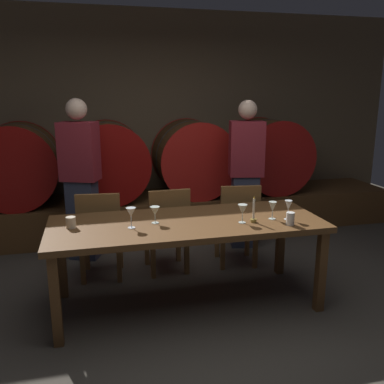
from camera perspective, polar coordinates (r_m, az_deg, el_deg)
The scene contains 21 objects.
ground_plane at distance 3.46m, azimuth 0.76°, elevation -17.49°, with size 9.27×9.27×0.00m, color #3F3A33.
back_wall at distance 5.80m, azimuth -6.42°, elevation 9.86°, with size 7.13×0.24×2.82m, color brown.
barrel_shelf at distance 5.47m, azimuth -5.34°, elevation -2.94°, with size 6.42×0.90×0.46m, color brown.
wine_barrel_far_left at distance 5.33m, azimuth -22.79°, elevation 3.43°, with size 0.97×0.81×0.97m.
wine_barrel_center_left at distance 5.26m, azimuth -11.42°, elevation 4.12°, with size 0.97×0.81×0.97m.
wine_barrel_center_right at distance 5.41m, azimuth 0.12°, elevation 4.65°, with size 0.97×0.81×0.97m.
wine_barrel_far_right at distance 5.76m, azimuth 10.46°, elevation 4.98°, with size 0.97×0.81×0.97m.
dining_table at distance 3.47m, azimuth -0.70°, elevation -5.10°, with size 2.24×0.88×0.74m.
chair_left at distance 4.08m, azimuth -12.44°, elevation -5.26°, with size 0.44×0.44×0.88m.
chair_center at distance 4.14m, azimuth -3.38°, elevation -4.68°, with size 0.42×0.42×0.88m.
chair_right at distance 4.33m, azimuth 6.28°, elevation -3.92°, with size 0.45×0.45×0.88m.
guest_left at distance 4.55m, azimuth -14.97°, elevation 1.76°, with size 0.44×0.37×1.72m.
guest_right at distance 4.80m, azimuth 7.37°, elevation 2.52°, with size 0.42×0.31×1.69m.
candle_center at distance 3.44m, azimuth 8.43°, elevation -3.09°, with size 0.05×0.05×0.22m.
wine_glass_far_left at distance 3.28m, azimuth -8.36°, elevation -2.84°, with size 0.08×0.08×0.16m.
wine_glass_left at distance 3.38m, azimuth -5.09°, elevation -2.65°, with size 0.08×0.08×0.14m.
wine_glass_center at distance 3.40m, azimuth 6.93°, elevation -2.45°, with size 0.08×0.08×0.15m.
wine_glass_right at distance 3.54m, azimuth 10.97°, elevation -2.04°, with size 0.07×0.07×0.15m.
wine_glass_far_right at distance 3.55m, azimuth 13.05°, elevation -1.88°, with size 0.06×0.06×0.16m.
cup_left at distance 3.41m, azimuth -16.24°, elevation -4.02°, with size 0.08×0.08×0.09m, color beige.
cup_right at distance 3.43m, azimuth 13.31°, elevation -3.57°, with size 0.07×0.07×0.10m, color white.
Camera 1 is at (-0.75, -2.87, 1.80)m, focal length 38.97 mm.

